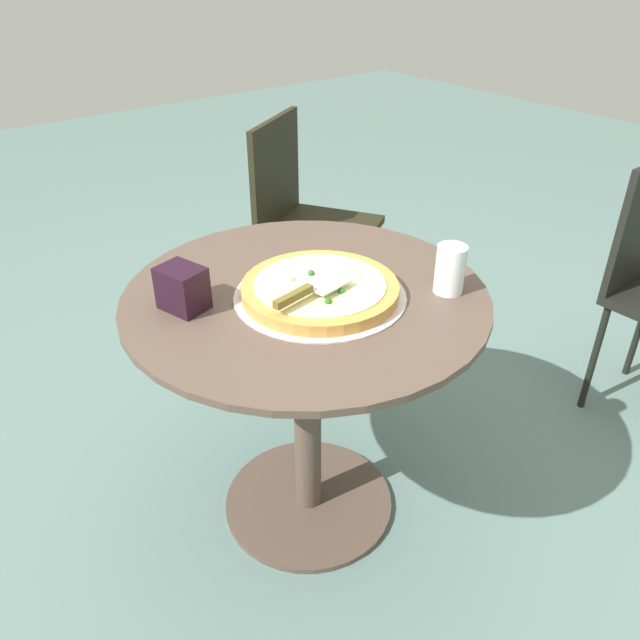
{
  "coord_description": "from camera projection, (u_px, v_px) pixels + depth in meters",
  "views": [
    {
      "loc": [
        -1.05,
        0.78,
        1.47
      ],
      "look_at": [
        -0.04,
        -0.01,
        0.66
      ],
      "focal_mm": 35.03,
      "sensor_mm": 36.0,
      "label": 1
    }
  ],
  "objects": [
    {
      "name": "napkin_dispenser",
      "position": [
        182.0,
        288.0,
        1.41
      ],
      "size": [
        0.12,
        0.1,
        0.1
      ],
      "primitive_type": "cube",
      "rotation": [
        0.0,
        0.0,
        0.27
      ],
      "color": "black",
      "rests_on": "patio_table"
    },
    {
      "name": "pizza_on_tray",
      "position": [
        320.0,
        290.0,
        1.47
      ],
      "size": [
        0.41,
        0.41,
        0.05
      ],
      "color": "beige",
      "rests_on": "patio_table"
    },
    {
      "name": "drinking_cup",
      "position": [
        450.0,
        269.0,
        1.48
      ],
      "size": [
        0.07,
        0.07,
        0.12
      ],
      "primitive_type": "cylinder",
      "color": "white",
      "rests_on": "patio_table"
    },
    {
      "name": "patio_table",
      "position": [
        307.0,
        364.0,
        1.61
      ],
      "size": [
        0.88,
        0.88,
        0.73
      ],
      "color": "brown",
      "rests_on": "ground"
    },
    {
      "name": "patio_chair_far",
      "position": [
        303.0,
        213.0,
        2.5
      ],
      "size": [
        0.57,
        0.57,
        0.87
      ],
      "color": "black",
      "rests_on": "ground"
    },
    {
      "name": "ground_plane",
      "position": [
        309.0,
        503.0,
        1.89
      ],
      "size": [
        10.0,
        10.0,
        0.0
      ],
      "primitive_type": "plane",
      "color": "slate"
    },
    {
      "name": "pizza_server",
      "position": [
        309.0,
        290.0,
        1.4
      ],
      "size": [
        0.1,
        0.22,
        0.02
      ],
      "color": "silver",
      "rests_on": "pizza_on_tray"
    }
  ]
}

